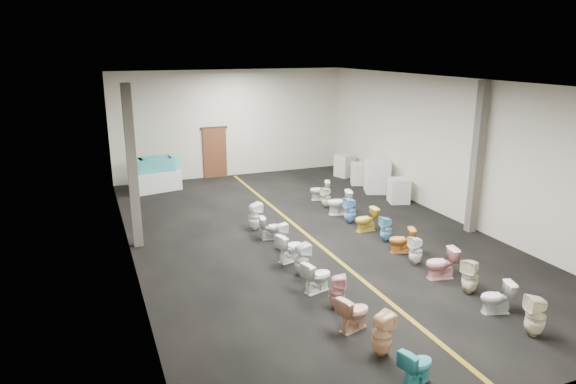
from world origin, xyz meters
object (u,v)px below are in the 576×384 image
toilet_right_9 (339,203)px  toilet_right_1 (497,298)px  appliance_crate_b (377,176)px  toilet_right_4 (416,250)px  toilet_left_9 (255,216)px  toilet_right_5 (402,240)px  toilet_right_10 (326,197)px  bathtub (155,164)px  toilet_right_11 (320,190)px  toilet_right_3 (441,263)px  toilet_right_2 (470,276)px  toilet_left_3 (337,292)px  toilet_right_6 (386,229)px  toilet_left_2 (354,312)px  toilet_left_6 (290,247)px  toilet_right_8 (350,210)px  appliance_crate_a (399,191)px  appliance_crate_c (360,174)px  appliance_crate_d (345,166)px  toilet_left_1 (382,334)px  toilet_left_7 (281,236)px  toilet_left_5 (302,259)px  toilet_left_4 (317,276)px  display_table (156,181)px  toilet_left_8 (271,228)px  toilet_right_7 (366,220)px  toilet_right_0 (536,316)px  toilet_left_0 (417,366)px

toilet_right_9 → toilet_right_1: bearing=14.2°
appliance_crate_b → toilet_right_4: appliance_crate_b is taller
toilet_left_9 → toilet_right_5: size_ratio=1.23×
toilet_right_4 → toilet_right_10: 5.23m
bathtub → toilet_right_11: bearing=-38.9°
toilet_right_3 → toilet_right_2: bearing=17.7°
toilet_left_3 → toilet_right_6: 4.30m
toilet_left_2 → toilet_left_6: (0.09, 3.58, 0.01)m
toilet_left_6 → toilet_right_8: 3.57m
toilet_right_6 → toilet_right_8: 1.82m
appliance_crate_a → appliance_crate_b: appliance_crate_b is taller
appliance_crate_c → appliance_crate_d: size_ratio=0.89×
toilet_left_2 → toilet_right_1: (3.10, -0.53, -0.02)m
toilet_left_3 → toilet_left_1: bearing=-159.5°
appliance_crate_c → toilet_left_1: 12.16m
bathtub → toilet_right_4: (5.20, -9.64, -0.70)m
toilet_left_7 → toilet_right_4: 3.63m
appliance_crate_b → toilet_left_5: appliance_crate_b is taller
toilet_left_4 → toilet_right_1: toilet_left_4 is taller
toilet_left_1 → toilet_right_4: 4.35m
toilet_left_1 → toilet_left_9: size_ratio=0.98×
toilet_left_1 → toilet_right_9: bearing=-35.3°
display_table → appliance_crate_c: (7.86, -2.05, 0.03)m
toilet_left_3 → toilet_left_4: (-0.06, 0.88, -0.01)m
toilet_left_6 → toilet_right_8: size_ratio=0.91×
appliance_crate_c → toilet_left_1: bearing=-117.6°
toilet_left_1 → toilet_right_9: 8.13m
toilet_left_8 → toilet_right_9: bearing=-54.8°
toilet_left_2 → toilet_right_9: size_ratio=0.88×
toilet_left_4 → toilet_right_7: size_ratio=1.02×
toilet_right_5 → toilet_right_10: 4.44m
appliance_crate_b → toilet_left_7: appliance_crate_b is taller
toilet_left_4 → toilet_right_9: bearing=-47.3°
toilet_left_4 → toilet_right_8: bearing=-52.1°
toilet_left_9 → toilet_right_0: (3.14, -7.71, -0.01)m
toilet_left_5 → toilet_right_8: 4.19m
toilet_left_9 → toilet_right_1: 7.42m
toilet_left_4 → toilet_right_1: bearing=-141.7°
bathtub → toilet_right_4: bearing=-67.2°
toilet_left_4 → toilet_right_7: (3.06, 3.08, -0.01)m
toilet_left_4 → toilet_right_0: size_ratio=0.87×
toilet_left_2 → toilet_left_7: bearing=-19.5°
appliance_crate_c → toilet_left_8: size_ratio=1.23×
toilet_right_9 → toilet_left_3: bearing=-13.8°
appliance_crate_b → appliance_crate_c: (0.00, 1.29, -0.19)m
display_table → toilet_right_8: toilet_right_8 is taller
toilet_left_4 → toilet_right_2: (3.17, -1.37, 0.04)m
appliance_crate_c → toilet_left_0: (-5.53, -11.69, -0.09)m
appliance_crate_d → toilet_right_1: appliance_crate_d is taller
toilet_right_10 → toilet_right_8: bearing=-11.0°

